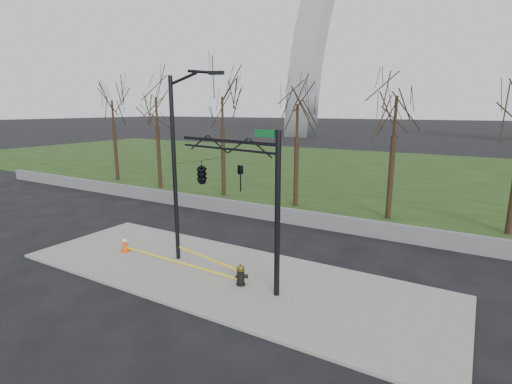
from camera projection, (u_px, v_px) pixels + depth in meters
The scene contains 10 objects.
ground at pixel (222, 275), 15.69m from camera, with size 500.00×500.00×0.00m, color black.
sidewalk at pixel (222, 274), 15.68m from camera, with size 18.00×6.00×0.10m, color slate.
grass_strip at pixel (386, 172), 40.94m from camera, with size 120.00×40.00×0.06m, color #1D3312.
guardrail at pixel (302, 218), 22.33m from camera, with size 60.00×0.30×0.90m, color #59595B.
tree_row at pixel (257, 143), 27.55m from camera, with size 35.29×4.00×8.47m.
fire_hydrant at pixel (241, 275), 14.56m from camera, with size 0.53×0.38×0.86m.
traffic_cone at pixel (125, 243), 18.03m from camera, with size 0.51×0.51×0.78m.
street_light at pixel (179, 157), 16.21m from camera, with size 2.34×0.82×8.21m.
traffic_signal_mast at pixel (214, 174), 15.14m from camera, with size 5.01×2.54×6.00m.
caution_tape at pixel (188, 260), 16.14m from camera, with size 6.62×0.82×0.44m.
Camera 1 is at (8.60, -11.89, 6.68)m, focal length 26.94 mm.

